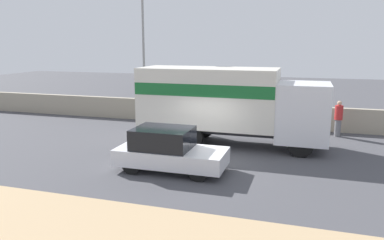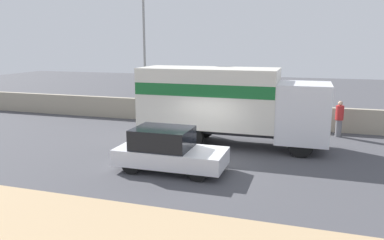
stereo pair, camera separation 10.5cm
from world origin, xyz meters
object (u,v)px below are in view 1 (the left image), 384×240
car_hatchback (168,150)px  pedestrian (338,118)px  street_lamp (143,43)px  box_truck (227,101)px

car_hatchback → pedestrian: size_ratio=2.22×
car_hatchback → street_lamp: bearing=119.5°
box_truck → pedestrian: bearing=31.9°
pedestrian → street_lamp: bearing=176.9°
street_lamp → box_truck: bearing=-33.1°
street_lamp → box_truck: (5.78, -3.77, -2.60)m
box_truck → car_hatchback: box_truck is taller
box_truck → car_hatchback: size_ratio=2.10×
box_truck → pedestrian: size_ratio=4.65×
car_hatchback → box_truck: bearing=73.1°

